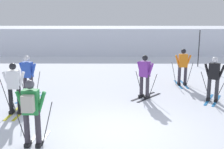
% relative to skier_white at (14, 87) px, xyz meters
% --- Properties ---
extents(ground_plane, '(120.00, 120.00, 0.00)m').
position_rel_skier_white_xyz_m(ground_plane, '(3.44, -1.46, -0.92)').
color(ground_plane, silver).
extents(far_snow_ridge, '(80.00, 6.65, 2.16)m').
position_rel_skier_white_xyz_m(far_snow_ridge, '(3.44, 16.65, 0.16)').
color(far_snow_ridge, silver).
rests_on(far_snow_ridge, ground).
extents(skier_white, '(1.00, 1.61, 1.71)m').
position_rel_skier_white_xyz_m(skier_white, '(0.00, 0.00, 0.00)').
color(skier_white, gold).
rests_on(skier_white, ground).
extents(skier_blue, '(0.96, 1.63, 1.71)m').
position_rel_skier_white_xyz_m(skier_blue, '(-0.06, 1.67, -0.00)').
color(skier_blue, '#237AC6').
rests_on(skier_blue, ground).
extents(skier_black, '(1.09, 1.58, 1.71)m').
position_rel_skier_white_xyz_m(skier_black, '(6.98, 1.41, -0.00)').
color(skier_black, '#237AC6').
rests_on(skier_black, ground).
extents(skier_purple, '(1.31, 1.47, 1.71)m').
position_rel_skier_white_xyz_m(skier_purple, '(4.45, 1.83, -0.00)').
color(skier_purple, black).
rests_on(skier_purple, ground).
extents(skier_orange, '(1.00, 1.61, 1.71)m').
position_rel_skier_white_xyz_m(skier_orange, '(6.43, 3.90, -0.00)').
color(skier_orange, '#237AC6').
rests_on(skier_orange, ground).
extents(skier_green, '(1.00, 1.61, 1.71)m').
position_rel_skier_white_xyz_m(skier_green, '(1.25, -2.40, 0.04)').
color(skier_green, silver).
rests_on(skier_green, ground).
extents(trail_marker_pole, '(0.06, 0.06, 2.31)m').
position_rel_skier_white_xyz_m(trail_marker_pole, '(8.61, 8.76, 0.24)').
color(trail_marker_pole, black).
rests_on(trail_marker_pole, ground).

